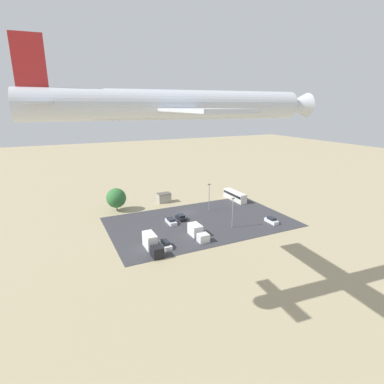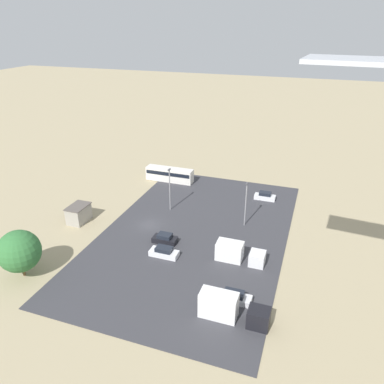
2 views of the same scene
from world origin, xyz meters
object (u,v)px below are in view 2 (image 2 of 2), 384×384
(parked_car_0, at_px, (165,239))
(parked_car_3, at_px, (234,297))
(parked_car_1, at_px, (164,252))
(parked_car_2, at_px, (265,196))
(parked_truck_1, at_px, (237,253))
(bus, at_px, (170,174))
(parked_truck_0, at_px, (230,308))
(shed_building, at_px, (79,214))

(parked_car_0, xyz_separation_m, parked_car_3, (10.18, 14.24, -0.03))
(parked_car_1, height_order, parked_car_2, parked_car_2)
(parked_truck_1, bearing_deg, parked_car_2, 178.66)
(bus, bearing_deg, parked_car_0, 20.61)
(parked_car_1, xyz_separation_m, parked_truck_0, (9.84, 13.04, 0.93))
(parked_car_2, relative_size, parked_car_3, 0.90)
(bus, bearing_deg, parked_truck_1, 40.49)
(parked_car_1, relative_size, parked_truck_0, 0.52)
(parked_truck_0, bearing_deg, parked_car_3, -175.94)
(shed_building, distance_m, parked_car_0, 17.82)
(parked_car_0, height_order, parked_car_2, parked_car_2)
(shed_building, relative_size, parked_truck_1, 0.60)
(shed_building, bearing_deg, parked_car_0, 85.32)
(parked_car_0, distance_m, parked_car_1, 3.93)
(parked_car_1, bearing_deg, parked_truck_0, 52.97)
(parked_truck_1, bearing_deg, parked_truck_0, 8.73)
(bus, xyz_separation_m, parked_truck_0, (37.96, 23.67, -0.09))
(bus, xyz_separation_m, parked_truck_1, (25.48, 21.76, -0.35))
(parked_car_1, bearing_deg, shed_building, -104.94)
(parked_car_2, relative_size, parked_truck_0, 0.49)
(parked_car_3, bearing_deg, parked_car_0, 54.44)
(parked_car_1, height_order, parked_car_3, parked_car_1)
(bus, distance_m, parked_car_3, 41.83)
(bus, height_order, parked_car_3, bus)
(parked_car_0, distance_m, parked_truck_1, 12.62)
(shed_building, height_order, bus, shed_building)
(bus, xyz_separation_m, parked_car_3, (34.64, 23.44, -1.04))
(parked_car_2, bearing_deg, shed_building, 123.60)
(parked_car_1, distance_m, parked_car_2, 28.13)
(parked_car_1, bearing_deg, bus, -159.29)
(parked_car_2, bearing_deg, parked_truck_1, 178.66)
(parked_car_2, height_order, parked_car_3, parked_car_2)
(bus, distance_m, parked_truck_0, 44.74)
(parked_car_2, xyz_separation_m, parked_truck_1, (22.96, -0.54, 0.63))
(parked_car_3, distance_m, parked_truck_0, 3.46)
(parked_car_3, bearing_deg, bus, 34.08)
(parked_car_0, relative_size, parked_car_1, 0.89)
(parked_truck_0, xyz_separation_m, parked_truck_1, (-12.48, -1.92, -0.27))
(shed_building, bearing_deg, parked_truck_0, 65.10)
(parked_car_1, distance_m, parked_car_3, 14.37)
(shed_building, bearing_deg, bus, 159.64)
(parked_car_2, distance_m, parked_truck_0, 35.47)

